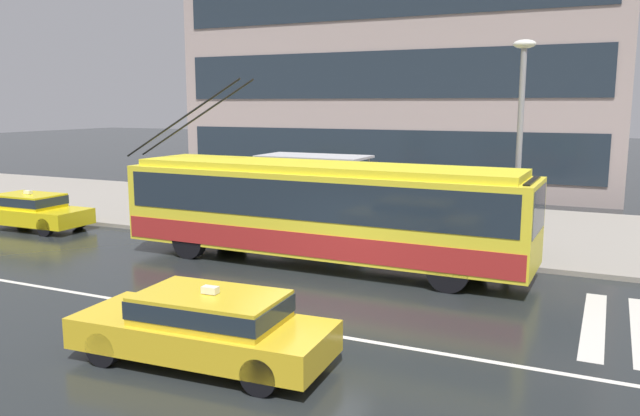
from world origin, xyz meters
The scene contains 12 objects.
ground_plane centered at (0.00, 0.00, 0.00)m, with size 160.00×160.00×0.00m, color #202526.
sidewalk_slab centered at (0.00, 10.38, 0.07)m, with size 80.00×10.00×0.14m, color gray.
crosswalk_stripe_edge_near centered at (5.82, 1.69, 0.00)m, with size 0.44×4.40×0.01m, color beige.
lane_centre_line centered at (0.00, -1.20, 0.00)m, with size 72.00×0.14×0.01m, color silver.
trolleybus centered at (-1.36, 3.78, 1.57)m, with size 12.46×2.72×5.20m.
taxi_queued_behind_bus centered at (-12.95, 4.00, 0.70)m, with size 4.26×1.77×1.39m.
taxi_oncoming_near centered at (-0.28, -3.32, 0.70)m, with size 4.67×1.99×1.39m.
bus_shelter centered at (-3.11, 7.30, 2.13)m, with size 3.63×1.87×2.63m.
pedestrian_at_shelter centered at (-2.27, 6.41, 1.66)m, with size 1.42×1.42×1.89m.
pedestrian_approaching_curb centered at (-5.42, 5.74, 1.75)m, with size 1.32×1.32×1.99m.
pedestrian_walking_past centered at (3.47, 6.81, 1.72)m, with size 1.58×1.58×1.94m.
street_lamp centered at (3.60, 6.05, 3.75)m, with size 0.60×0.32×6.03m.
Camera 1 is at (5.91, -11.97, 4.48)m, focal length 35.42 mm.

